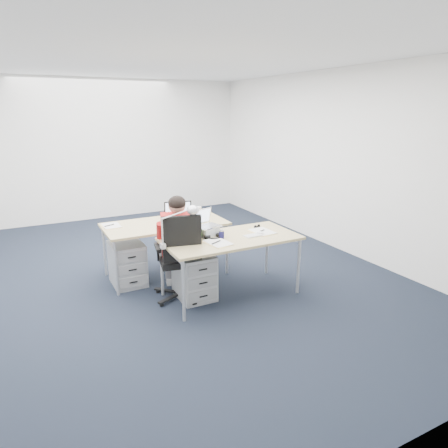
% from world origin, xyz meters
% --- Properties ---
extents(floor, '(7.00, 7.00, 0.00)m').
position_xyz_m(floor, '(0.00, 0.00, 0.00)').
color(floor, black).
rests_on(floor, ground).
extents(room, '(6.02, 7.02, 2.80)m').
position_xyz_m(room, '(0.00, 0.00, 1.71)').
color(room, white).
rests_on(room, ground).
extents(desk_near, '(1.60, 0.80, 0.73)m').
position_xyz_m(desk_near, '(0.65, -0.93, 0.68)').
color(desk_near, tan).
rests_on(desk_near, ground).
extents(desk_far, '(1.60, 0.80, 0.73)m').
position_xyz_m(desk_far, '(0.16, 0.02, 0.68)').
color(desk_far, tan).
rests_on(desk_far, ground).
extents(office_chair, '(0.79, 0.79, 1.07)m').
position_xyz_m(office_chair, '(0.07, -0.75, 0.30)').
color(office_chair, black).
rests_on(office_chair, ground).
extents(seated_person, '(0.48, 0.72, 1.24)m').
position_xyz_m(seated_person, '(0.10, -0.58, 0.63)').
color(seated_person, '#AD1A18').
rests_on(seated_person, ground).
extents(drawer_pedestal_near, '(0.40, 0.50, 0.55)m').
position_xyz_m(drawer_pedestal_near, '(0.22, -0.80, 0.28)').
color(drawer_pedestal_near, '#AAADAF').
rests_on(drawer_pedestal_near, ground).
extents(drawer_pedestal_far, '(0.40, 0.50, 0.55)m').
position_xyz_m(drawer_pedestal_far, '(-0.39, -0.05, 0.28)').
color(drawer_pedestal_far, '#AAADAF').
rests_on(drawer_pedestal_far, ground).
extents(silver_laptop, '(0.34, 0.30, 0.30)m').
position_xyz_m(silver_laptop, '(0.44, -0.73, 0.88)').
color(silver_laptop, silver).
rests_on(silver_laptop, desk_near).
extents(wireless_keyboard, '(0.28, 0.13, 0.01)m').
position_xyz_m(wireless_keyboard, '(0.94, -1.01, 0.74)').
color(wireless_keyboard, white).
rests_on(wireless_keyboard, desk_near).
extents(computer_mouse, '(0.10, 0.12, 0.04)m').
position_xyz_m(computer_mouse, '(1.02, -0.99, 0.75)').
color(computer_mouse, white).
rests_on(computer_mouse, desk_near).
extents(headphones, '(0.25, 0.21, 0.04)m').
position_xyz_m(headphones, '(0.46, -0.85, 0.75)').
color(headphones, black).
rests_on(headphones, desk_near).
extents(can_koozie, '(0.07, 0.07, 0.10)m').
position_xyz_m(can_koozie, '(0.53, -0.91, 0.78)').
color(can_koozie, '#161440').
rests_on(can_koozie, desk_near).
extents(water_bottle, '(0.10, 0.10, 0.25)m').
position_xyz_m(water_bottle, '(0.09, -0.66, 0.86)').
color(water_bottle, silver).
rests_on(water_bottle, desk_near).
extents(bear_figurine, '(0.09, 0.07, 0.15)m').
position_xyz_m(bear_figurine, '(0.29, -0.82, 0.80)').
color(bear_figurine, '#2D761F').
rests_on(bear_figurine, desk_near).
extents(book_stack, '(0.19, 0.15, 0.08)m').
position_xyz_m(book_stack, '(0.30, -0.58, 0.77)').
color(book_stack, silver).
rests_on(book_stack, desk_near).
extents(cordless_phone, '(0.04, 0.03, 0.14)m').
position_xyz_m(cordless_phone, '(0.04, -0.82, 0.80)').
color(cordless_phone, black).
rests_on(cordless_phone, desk_near).
extents(papers_left, '(0.27, 0.35, 0.01)m').
position_xyz_m(papers_left, '(0.41, -1.06, 0.74)').
color(papers_left, '#FFDF93').
rests_on(papers_left, desk_near).
extents(papers_right, '(0.25, 0.33, 0.01)m').
position_xyz_m(papers_right, '(1.09, -0.93, 0.74)').
color(papers_right, '#FFDF93').
rests_on(papers_right, desk_near).
extents(sunglasses, '(0.12, 0.08, 0.03)m').
position_xyz_m(sunglasses, '(1.14, -0.73, 0.74)').
color(sunglasses, black).
rests_on(sunglasses, desk_near).
extents(desk_lamp, '(0.42, 0.19, 0.46)m').
position_xyz_m(desk_lamp, '(-0.05, -0.94, 0.96)').
color(desk_lamp, silver).
rests_on(desk_lamp, desk_near).
extents(dark_laptop, '(0.44, 0.43, 0.27)m').
position_xyz_m(dark_laptop, '(0.37, 0.02, 0.86)').
color(dark_laptop, black).
rests_on(dark_laptop, desk_far).
extents(far_cup, '(0.10, 0.10, 0.11)m').
position_xyz_m(far_cup, '(0.75, 0.23, 0.79)').
color(far_cup, white).
rests_on(far_cup, desk_far).
extents(far_papers, '(0.22, 0.30, 0.01)m').
position_xyz_m(far_papers, '(-0.51, 0.19, 0.73)').
color(far_papers, white).
rests_on(far_papers, desk_far).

